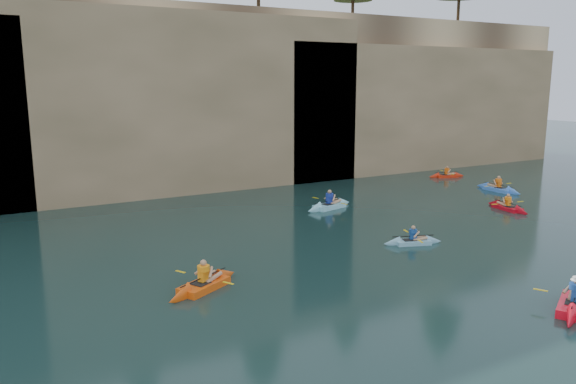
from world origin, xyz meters
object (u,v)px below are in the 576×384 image
main_kayaker (575,305)px  kayaker_orange (204,285)px  kayaker_ltblue_near (413,241)px  kayaker_red_far (507,207)px

main_kayaker → kayaker_orange: (-9.30, 7.27, -0.02)m
kayaker_ltblue_near → main_kayaker: bearing=-73.6°
main_kayaker → kayaker_ltblue_near: bearing=57.9°
main_kayaker → kayaker_orange: main_kayaker is taller
kayaker_orange → kayaker_red_far: (18.74, 3.04, -0.02)m
kayaker_red_far → kayaker_ltblue_near: bearing=112.7°
main_kayaker → kayaker_orange: size_ratio=1.05×
kayaker_ltblue_near → kayaker_red_far: kayaker_red_far is taller
main_kayaker → kayaker_ltblue_near: main_kayaker is taller
kayaker_orange → kayaker_ltblue_near: kayaker_orange is taller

